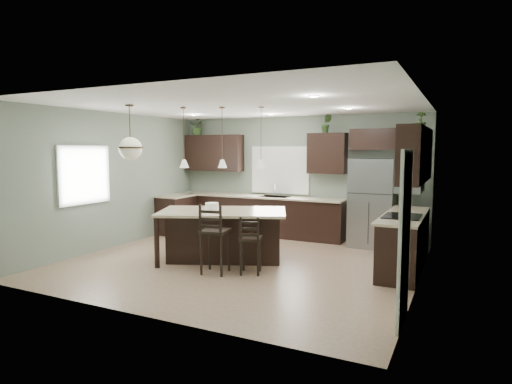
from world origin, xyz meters
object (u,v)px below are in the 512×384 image
object	(u,v)px
bar_stool_right	(251,245)
bar_stool_center	(215,239)
kitchen_island	(223,235)
serving_dish	(212,207)
plant_back_left	(198,127)
refrigerator	(373,203)

from	to	relation	value
bar_stool_right	bar_stool_center	bearing A→B (deg)	-175.97
kitchen_island	serving_dish	size ratio (longest dim) A/B	9.50
kitchen_island	bar_stool_right	size ratio (longest dim) A/B	2.36
kitchen_island	plant_back_left	world-z (taller)	plant_back_left
bar_stool_center	bar_stool_right	xyz separation A→B (m)	(0.53, 0.23, -0.10)
kitchen_island	bar_stool_right	bearing A→B (deg)	-56.37
serving_dish	bar_stool_right	world-z (taller)	serving_dish
refrigerator	bar_stool_center	size ratio (longest dim) A/B	1.60
bar_stool_center	kitchen_island	bearing A→B (deg)	102.74
kitchen_island	bar_stool_center	world-z (taller)	bar_stool_center
kitchen_island	bar_stool_right	distance (m)	1.02
kitchen_island	plant_back_left	bearing A→B (deg)	107.89
bar_stool_right	plant_back_left	size ratio (longest dim) A/B	2.26
refrigerator	plant_back_left	distance (m)	4.78
plant_back_left	bar_stool_center	bearing A→B (deg)	-52.77
serving_dish	plant_back_left	bearing A→B (deg)	127.75
bar_stool_center	bar_stool_right	distance (m)	0.59
refrigerator	bar_stool_center	xyz separation A→B (m)	(-1.93, -3.14, -0.35)
bar_stool_center	refrigerator	bearing A→B (deg)	49.22
serving_dish	bar_stool_center	bearing A→B (deg)	-54.78
plant_back_left	serving_dish	bearing A→B (deg)	-52.25
bar_stool_right	plant_back_left	bearing A→B (deg)	115.25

